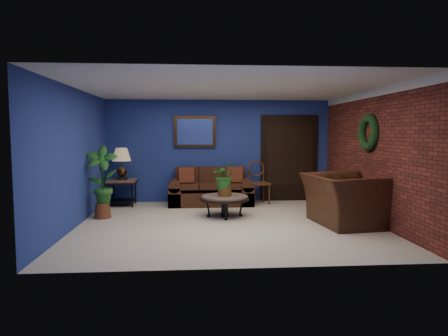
{
  "coord_description": "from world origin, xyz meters",
  "views": [
    {
      "loc": [
        -0.61,
        -7.33,
        1.69
      ],
      "look_at": [
        -0.03,
        0.55,
        1.0
      ],
      "focal_mm": 32.0,
      "sensor_mm": 36.0,
      "label": 1
    }
  ],
  "objects": [
    {
      "name": "floor",
      "position": [
        0.0,
        0.0,
        0.0
      ],
      "size": [
        5.5,
        5.5,
        0.0
      ],
      "primitive_type": "plane",
      "color": "beige",
      "rests_on": "ground"
    },
    {
      "name": "wall_back",
      "position": [
        0.0,
        2.5,
        1.25
      ],
      "size": [
        5.5,
        0.04,
        2.5
      ],
      "primitive_type": "cube",
      "color": "navy",
      "rests_on": "ground"
    },
    {
      "name": "coffee_table",
      "position": [
        -0.01,
        0.62,
        0.37
      ],
      "size": [
        0.99,
        0.99,
        0.43
      ],
      "rotation": [
        0.0,
        0.0,
        0.1
      ],
      "color": "#534E48",
      "rests_on": "ground"
    },
    {
      "name": "wall_left",
      "position": [
        -2.75,
        0.0,
        1.25
      ],
      "size": [
        0.04,
        5.0,
        2.5
      ],
      "primitive_type": "cube",
      "color": "navy",
      "rests_on": "ground"
    },
    {
      "name": "sofa",
      "position": [
        -0.23,
        2.07,
        0.29
      ],
      "size": [
        1.96,
        0.85,
        0.88
      ],
      "color": "#412112",
      "rests_on": "ground"
    },
    {
      "name": "wreath",
      "position": [
        2.69,
        0.05,
        1.7
      ],
      "size": [
        0.16,
        0.72,
        0.72
      ],
      "primitive_type": "torus",
      "rotation": [
        0.0,
        1.57,
        0.0
      ],
      "color": "black",
      "rests_on": "wall_right_brick"
    },
    {
      "name": "ceiling",
      "position": [
        0.0,
        0.0,
        2.5
      ],
      "size": [
        5.5,
        5.0,
        0.02
      ],
      "primitive_type": "cube",
      "color": "silver",
      "rests_on": "wall_back"
    },
    {
      "name": "armchair",
      "position": [
        2.15,
        -0.23,
        0.46
      ],
      "size": [
        1.42,
        1.58,
        0.93
      ],
      "primitive_type": "imported",
      "rotation": [
        0.0,
        0.0,
        1.7
      ],
      "color": "#412112",
      "rests_on": "ground"
    },
    {
      "name": "closet_door",
      "position": [
        1.75,
        2.47,
        1.05
      ],
      "size": [
        1.44,
        0.06,
        2.18
      ],
      "primitive_type": "cube",
      "color": "black",
      "rests_on": "wall_back"
    },
    {
      "name": "table_lamp",
      "position": [
        -2.3,
        2.05,
        1.07
      ],
      "size": [
        0.43,
        0.43,
        0.71
      ],
      "color": "#472C16",
      "rests_on": "end_table"
    },
    {
      "name": "wall_mirror",
      "position": [
        -0.6,
        2.46,
        1.72
      ],
      "size": [
        1.02,
        0.06,
        0.77
      ],
      "primitive_type": "cube",
      "color": "#472C16",
      "rests_on": "wall_back"
    },
    {
      "name": "tall_plant",
      "position": [
        -2.45,
        0.68,
        0.78
      ],
      "size": [
        0.65,
        0.45,
        1.44
      ],
      "color": "brown",
      "rests_on": "ground"
    },
    {
      "name": "end_table",
      "position": [
        -2.3,
        2.05,
        0.47
      ],
      "size": [
        0.67,
        0.67,
        0.61
      ],
      "color": "#534E48",
      "rests_on": "ground"
    },
    {
      "name": "coffee_plant",
      "position": [
        -0.01,
        0.62,
        0.8
      ],
      "size": [
        0.54,
        0.48,
        0.69
      ],
      "color": "brown",
      "rests_on": "coffee_table"
    },
    {
      "name": "wall_right_brick",
      "position": [
        2.75,
        0.0,
        1.25
      ],
      "size": [
        0.04,
        5.0,
        2.5
      ],
      "primitive_type": "cube",
      "color": "maroon",
      "rests_on": "ground"
    },
    {
      "name": "floor_plant",
      "position": [
        2.35,
        0.36,
        0.41
      ],
      "size": [
        0.41,
        0.36,
        0.79
      ],
      "color": "brown",
      "rests_on": "ground"
    },
    {
      "name": "side_chair",
      "position": [
        0.91,
        2.13,
        0.59
      ],
      "size": [
        0.52,
        0.52,
        1.04
      ],
      "rotation": [
        0.0,
        0.0,
        0.2
      ],
      "color": "#593219",
      "rests_on": "ground"
    },
    {
      "name": "crown_molding",
      "position": [
        2.72,
        0.0,
        2.43
      ],
      "size": [
        0.03,
        5.0,
        0.14
      ],
      "primitive_type": "cube",
      "color": "white",
      "rests_on": "wall_right_brick"
    }
  ]
}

